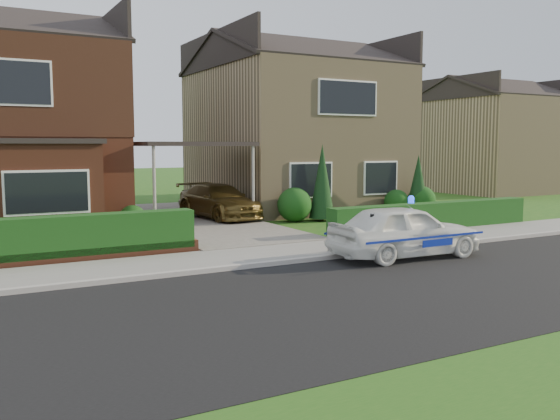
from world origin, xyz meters
TOP-DOWN VIEW (x-y plane):
  - ground at (0.00, 0.00)m, footprint 120.00×120.00m
  - road at (0.00, 0.00)m, footprint 60.00×6.00m
  - kerb at (0.00, 3.05)m, footprint 60.00×0.16m
  - sidewalk at (0.00, 4.10)m, footprint 60.00×2.00m
  - driveway at (0.00, 11.00)m, footprint 3.80×12.00m
  - house_right at (5.80, 13.99)m, footprint 7.50×8.06m
  - carport_link at (0.00, 10.95)m, footprint 3.80×3.00m
  - dwarf_wall at (-5.80, 5.30)m, footprint 7.70×0.25m
  - hedge_left at (-5.80, 5.45)m, footprint 7.50×0.55m
  - hedge_right at (5.80, 5.35)m, footprint 7.50×0.55m
  - shrub_left_mid at (-4.00, 9.30)m, footprint 1.32×1.32m
  - shrub_left_near at (-2.40, 9.60)m, footprint 0.84×0.84m
  - shrub_right_near at (3.20, 9.40)m, footprint 1.20×1.20m
  - shrub_right_mid at (7.80, 9.50)m, footprint 0.96×0.96m
  - shrub_right_far at (8.80, 9.20)m, footprint 1.08×1.08m
  - conifer_a at (4.20, 9.20)m, footprint 0.90×0.90m
  - conifer_b at (8.60, 9.20)m, footprint 0.90×0.90m
  - neighbour_right at (20.00, 16.00)m, footprint 6.50×7.00m
  - police_car at (2.15, 2.40)m, footprint 3.42×3.79m
  - driveway_car at (1.00, 10.91)m, footprint 2.09×4.20m
  - potted_plant_c at (-2.50, 6.35)m, footprint 0.54×0.54m

SIDE VIEW (x-z plane):
  - ground at x=0.00m, z-range 0.00..0.00m
  - road at x=0.00m, z-range -0.01..0.01m
  - hedge_left at x=-5.80m, z-range -0.45..0.45m
  - hedge_right at x=5.80m, z-range -0.40..0.40m
  - sidewalk at x=0.00m, z-range 0.00..0.10m
  - kerb at x=0.00m, z-range 0.00..0.12m
  - driveway at x=0.00m, z-range 0.00..0.12m
  - dwarf_wall at x=-5.80m, z-range 0.00..0.36m
  - potted_plant_c at x=-2.50m, z-range 0.00..0.81m
  - shrub_left_near at x=-2.40m, z-range 0.00..0.84m
  - shrub_right_mid at x=7.80m, z-range 0.00..0.96m
  - shrub_right_far at x=8.80m, z-range 0.00..1.08m
  - shrub_right_near at x=3.20m, z-range 0.00..1.20m
  - police_car at x=2.15m, z-range -0.08..1.35m
  - shrub_left_mid at x=-4.00m, z-range 0.00..1.32m
  - driveway_car at x=1.00m, z-range 0.12..1.29m
  - conifer_b at x=8.60m, z-range 0.00..2.20m
  - conifer_a at x=4.20m, z-range 0.00..2.60m
  - neighbour_right at x=20.00m, z-range 0.00..5.20m
  - carport_link at x=0.00m, z-range 1.27..4.04m
  - house_right at x=5.80m, z-range 0.04..7.29m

